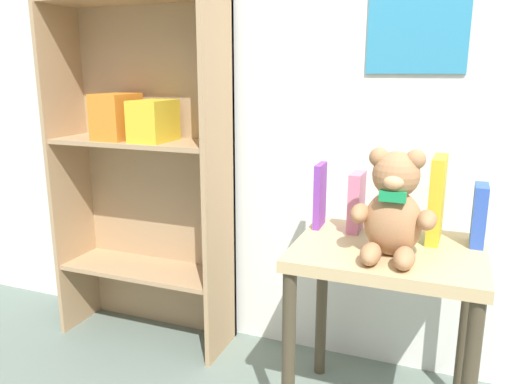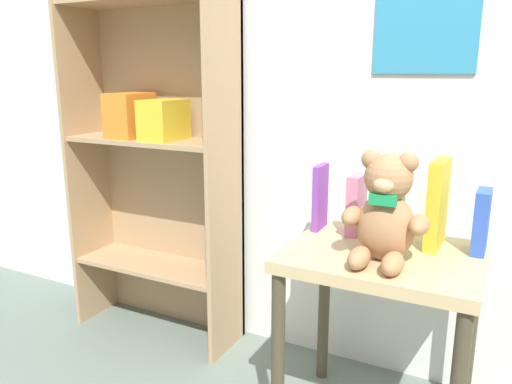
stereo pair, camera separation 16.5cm
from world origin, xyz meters
TOP-DOWN VIEW (x-y plane):
  - wall_back at (0.00, 1.35)m, footprint 4.80×0.07m
  - bookshelf_side at (-0.83, 1.21)m, footprint 0.72×0.26m
  - display_table at (0.17, 0.97)m, footprint 0.54×0.45m
  - teddy_bear at (0.19, 0.90)m, footprint 0.23×0.21m
  - book_standing_purple at (-0.07, 1.10)m, footprint 0.02×0.10m
  - book_standing_pink at (0.05, 1.09)m, footprint 0.04×0.10m
  - book_standing_green at (0.17, 1.09)m, footprint 0.04×0.10m
  - book_standing_yellow at (0.29, 1.09)m, footprint 0.04×0.15m
  - book_standing_blue at (0.41, 1.09)m, footprint 0.04×0.11m

SIDE VIEW (x-z plane):
  - display_table at x=0.17m, z-range 0.19..0.79m
  - book_standing_blue at x=0.41m, z-range 0.60..0.78m
  - book_standing_pink at x=0.05m, z-range 0.60..0.79m
  - book_standing_green at x=0.17m, z-range 0.60..0.80m
  - book_standing_purple at x=-0.07m, z-range 0.60..0.81m
  - book_standing_yellow at x=0.29m, z-range 0.60..0.86m
  - teddy_bear at x=0.19m, z-range 0.58..0.89m
  - bookshelf_side at x=-0.83m, z-range 0.10..1.77m
  - wall_back at x=0.00m, z-range 0.00..2.50m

